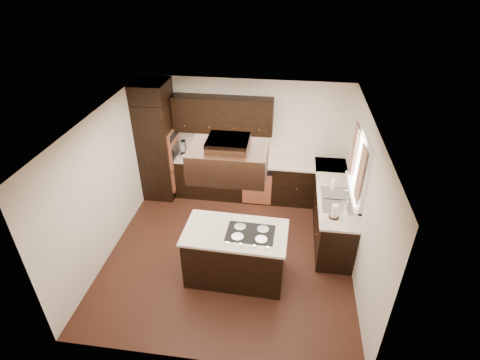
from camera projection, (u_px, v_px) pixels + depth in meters
The scene contains 30 objects.
floor at pixel (230, 252), 6.70m from camera, with size 4.20×4.20×0.02m, color #4F281A.
ceiling at pixel (227, 121), 5.37m from camera, with size 4.20×4.20×0.02m, color white.
wall_back at pixel (245, 138), 7.81m from camera, with size 4.20×0.02×2.50m, color silver.
wall_front at pixel (199, 296), 4.26m from camera, with size 4.20×0.02×2.50m, color silver.
wall_left at pixel (105, 184), 6.28m from camera, with size 0.02×4.20×2.50m, color silver.
wall_right at pixel (363, 204), 5.79m from camera, with size 0.02×4.20×2.50m, color silver.
oven_column at pixel (158, 149), 7.78m from camera, with size 0.65×0.75×2.12m, color black.
wall_oven_face at pixel (174, 148), 7.70m from camera, with size 0.05×0.62×0.78m, color #B05D3C.
base_cabinets_back at pixel (245, 179), 7.97m from camera, with size 2.93×0.60×0.88m, color black.
base_cabinets_right at pixel (332, 210), 7.01m from camera, with size 0.60×2.40×0.88m, color black.
countertop_back at pixel (245, 160), 7.72m from camera, with size 2.93×0.63×0.04m, color beige.
countertop_right at pixel (334, 190), 6.77m from camera, with size 0.63×2.40×0.04m, color beige.
upper_cabinets at pixel (223, 115), 7.41m from camera, with size 2.00×0.34×0.72m, color black.
dishwasher_front at pixel (257, 189), 7.71m from camera, with size 0.60×0.05×0.72m, color #B05D3C.
window_frame at pixel (360, 164), 6.05m from camera, with size 0.06×1.32×1.12m, color white.
window_pane at pixel (362, 164), 6.04m from camera, with size 0.00×1.20×1.00m, color white.
curtain_left at pixel (360, 175), 5.67m from camera, with size 0.02×0.34×0.90m, color beige.
curtain_right at pixel (354, 149), 6.38m from camera, with size 0.02×0.34×0.90m, color beige.
sink_rim at pixel (337, 200), 6.46m from camera, with size 0.52×0.84×0.01m, color silver.
island at pixel (236, 255), 6.00m from camera, with size 1.54×0.84×0.88m, color black.
island_top at pixel (235, 233), 5.75m from camera, with size 1.60×0.90×0.04m, color beige.
cooktop at pixel (250, 233), 5.71m from camera, with size 0.73×0.49×0.01m, color black.
range_hood at pixel (228, 161), 5.08m from camera, with size 1.05×0.72×0.42m, color black.
hood_duct at pixel (228, 143), 4.93m from camera, with size 0.55×0.50×0.13m, color black.
blender_base at pixel (184, 155), 7.76m from camera, with size 0.15×0.15×0.10m, color silver.
blender_pitcher at pixel (184, 147), 7.67m from camera, with size 0.13×0.13×0.26m, color silver.
spice_rack at pixel (222, 151), 7.70m from camera, with size 0.34×0.09×0.29m, color black.
mixing_bowl at pixel (188, 155), 7.78m from camera, with size 0.26×0.26×0.06m, color white.
soap_bottle at pixel (333, 181), 6.84m from camera, with size 0.08×0.08×0.17m, color white.
paper_towel at pixel (335, 212), 5.98m from camera, with size 0.11×0.11×0.24m, color white.
Camera 1 is at (0.87, -4.93, 4.63)m, focal length 28.00 mm.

